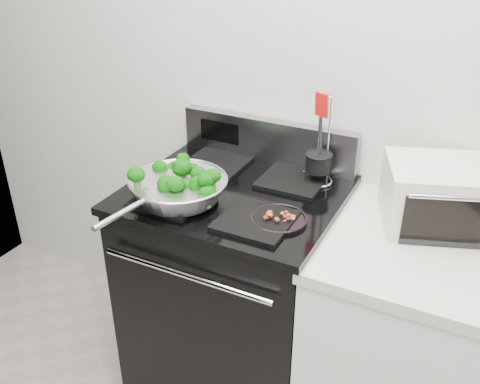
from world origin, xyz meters
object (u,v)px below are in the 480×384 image
Objects in this scene: skillet at (178,188)px; utensil_holder at (318,167)px; gas_range at (235,288)px; bacon_plate at (279,217)px; toaster_oven at (443,196)px.

skillet is 0.54m from utensil_holder.
gas_range is 0.55m from bacon_plate.
bacon_plate is (0.38, 0.04, -0.04)m from skillet.
toaster_oven is at bearing 28.78° from skillet.
bacon_plate is at bearing -169.72° from toaster_oven.
utensil_holder is (0.02, 0.33, 0.05)m from bacon_plate.
bacon_plate is 0.42× the size of toaster_oven.
toaster_oven is (0.46, -0.06, 0.02)m from utensil_holder.
gas_range is at bearing 151.05° from bacon_plate.
bacon_plate is 0.54× the size of utensil_holder.
bacon_plate is 0.56m from toaster_oven.
skillet reaches higher than bacon_plate.
utensil_holder is at bearing 153.62° from toaster_oven.
bacon_plate is at bearing -73.57° from utensil_holder.
utensil_holder is at bearing 38.32° from gas_range.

